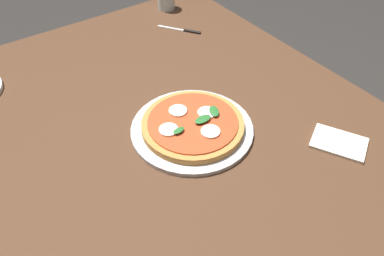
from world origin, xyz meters
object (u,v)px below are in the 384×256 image
Objects in this scene: serving_tray at (192,129)px; pizza at (193,124)px; knife at (185,30)px; dining_table at (171,151)px; napkin at (339,143)px.

pizza is (-0.00, -0.00, 0.02)m from serving_tray.
knife is (0.43, -0.27, -0.02)m from pizza.
dining_table is 0.50m from knife.
pizza reaches higher than napkin.
napkin is 0.94× the size of knife.
napkin is at bearing 179.54° from knife.
napkin is (-0.30, -0.30, 0.10)m from dining_table.
knife is (0.68, -0.01, -0.00)m from napkin.
pizza is at bearing -146.02° from dining_table.
serving_tray is (-0.05, -0.03, 0.10)m from dining_table.
dining_table is 0.44m from napkin.
dining_table is at bearing 33.87° from serving_tray.
napkin is 0.68m from knife.
dining_table is at bearing 33.98° from pizza.
pizza is at bearing 47.27° from napkin.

